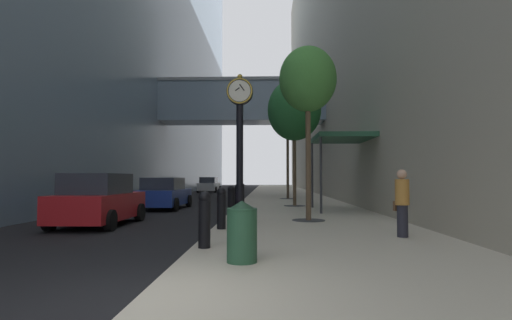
{
  "coord_description": "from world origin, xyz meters",
  "views": [
    {
      "loc": [
        1.59,
        -4.92,
        1.59
      ],
      "look_at": [
        0.91,
        18.62,
        2.61
      ],
      "focal_mm": 28.38,
      "sensor_mm": 36.0,
      "label": 1
    }
  ],
  "objects": [
    {
      "name": "street_clock",
      "position": [
        0.7,
        7.86,
        2.76
      ],
      "size": [
        0.84,
        0.55,
        4.76
      ],
      "color": "black",
      "rests_on": "sidewalk_right"
    },
    {
      "name": "street_tree_mid_near",
      "position": [
        2.96,
        15.75,
        5.04
      ],
      "size": [
        2.74,
        2.74,
        6.5
      ],
      "color": "#333335",
      "rests_on": "sidewalk_right"
    },
    {
      "name": "bollard_nearest",
      "position": [
        0.28,
        3.42,
        0.75
      ],
      "size": [
        0.26,
        0.26,
        1.16
      ],
      "color": "black",
      "rests_on": "sidewalk_right"
    },
    {
      "name": "ground_plane",
      "position": [
        0.0,
        27.0,
        0.0
      ],
      "size": [
        110.0,
        110.0,
        0.0
      ],
      "primitive_type": "plane",
      "color": "black",
      "rests_on": "ground"
    },
    {
      "name": "pedestrian_walking",
      "position": [
        4.87,
        5.07,
        1.0
      ],
      "size": [
        0.4,
        0.49,
        1.64
      ],
      "color": "#23232D",
      "rests_on": "sidewalk_right"
    },
    {
      "name": "trash_bin",
      "position": [
        1.15,
        2.04,
        0.68
      ],
      "size": [
        0.53,
        0.53,
        1.05
      ],
      "color": "#234C33",
      "rests_on": "sidewalk_right"
    },
    {
      "name": "sidewalk_right",
      "position": [
        3.03,
        30.0,
        0.07
      ],
      "size": [
        6.06,
        80.0,
        0.14
      ],
      "primitive_type": "cube",
      "color": "#BCB29E",
      "rests_on": "ground"
    },
    {
      "name": "street_tree_mid_far",
      "position": [
        2.96,
        22.72,
        5.34
      ],
      "size": [
        1.91,
        1.91,
        6.36
      ],
      "color": "#333335",
      "rests_on": "sidewalk_right"
    },
    {
      "name": "car_white_far",
      "position": [
        -4.76,
        38.78,
        0.79
      ],
      "size": [
        2.13,
        4.7,
        1.62
      ],
      "color": "silver",
      "rests_on": "ground"
    },
    {
      "name": "bollard_second",
      "position": [
        0.28,
        6.47,
        0.75
      ],
      "size": [
        0.26,
        0.26,
        1.16
      ],
      "color": "black",
      "rests_on": "sidewalk_right"
    },
    {
      "name": "car_red_mid",
      "position": [
        -3.98,
        8.28,
        0.83
      ],
      "size": [
        2.04,
        4.09,
        1.72
      ],
      "color": "#AD191E",
      "rests_on": "ground"
    },
    {
      "name": "bollard_third",
      "position": [
        0.28,
        9.52,
        0.75
      ],
      "size": [
        0.26,
        0.26,
        1.16
      ],
      "color": "black",
      "rests_on": "sidewalk_right"
    },
    {
      "name": "storefront_awning",
      "position": [
        4.82,
        13.1,
        3.28
      ],
      "size": [
        2.4,
        3.6,
        3.3
      ],
      "color": "#235138",
      "rests_on": "sidewalk_right"
    },
    {
      "name": "car_blue_near",
      "position": [
        -3.64,
        15.38,
        0.77
      ],
      "size": [
        2.13,
        4.42,
        1.58
      ],
      "color": "navy",
      "rests_on": "ground"
    },
    {
      "name": "bollard_fourth",
      "position": [
        0.28,
        12.58,
        0.75
      ],
      "size": [
        0.26,
        0.26,
        1.16
      ],
      "color": "black",
      "rests_on": "sidewalk_right"
    },
    {
      "name": "building_block_right",
      "position": [
        10.56,
        30.0,
        16.34
      ],
      "size": [
        9.0,
        80.0,
        32.68
      ],
      "color": "#A89E89",
      "rests_on": "ground"
    },
    {
      "name": "street_tree_near",
      "position": [
        2.96,
        8.78,
        4.89
      ],
      "size": [
        1.95,
        1.95,
        5.93
      ],
      "color": "#333335",
      "rests_on": "sidewalk_right"
    },
    {
      "name": "bollard_fifth",
      "position": [
        0.28,
        15.63,
        0.75
      ],
      "size": [
        0.26,
        0.26,
        1.16
      ],
      "color": "black",
      "rests_on": "sidewalk_right"
    }
  ]
}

